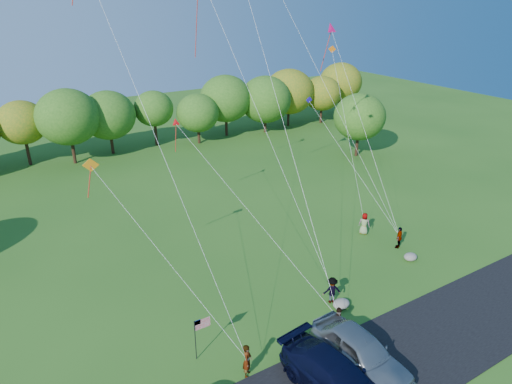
{
  "coord_description": "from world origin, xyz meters",
  "views": [
    {
      "loc": [
        -13.25,
        -16.06,
        17.88
      ],
      "look_at": [
        0.19,
        6.0,
        6.6
      ],
      "focal_mm": 32.0,
      "sensor_mm": 36.0,
      "label": 1
    }
  ],
  "objects_px": {
    "flyer_b": "(339,321)",
    "flyer_c": "(332,290)",
    "minivan_silver": "(360,352)",
    "flyer_d": "(399,237)",
    "flyer_a": "(247,360)",
    "flyer_e": "(364,224)",
    "minivan_navy": "(336,379)"
  },
  "relations": [
    {
      "from": "minivan_silver",
      "to": "flyer_c",
      "type": "relative_size",
      "value": 3.32
    },
    {
      "from": "flyer_b",
      "to": "flyer_d",
      "type": "height_order",
      "value": "flyer_d"
    },
    {
      "from": "flyer_a",
      "to": "flyer_b",
      "type": "relative_size",
      "value": 1.11
    },
    {
      "from": "flyer_a",
      "to": "flyer_e",
      "type": "bearing_deg",
      "value": -25.42
    },
    {
      "from": "minivan_silver",
      "to": "flyer_d",
      "type": "bearing_deg",
      "value": 31.71
    },
    {
      "from": "flyer_e",
      "to": "flyer_b",
      "type": "bearing_deg",
      "value": 92.69
    },
    {
      "from": "minivan_silver",
      "to": "flyer_e",
      "type": "xyz_separation_m",
      "value": [
        10.38,
        10.58,
        -0.15
      ]
    },
    {
      "from": "flyer_a",
      "to": "flyer_c",
      "type": "height_order",
      "value": "flyer_a"
    },
    {
      "from": "flyer_b",
      "to": "flyer_c",
      "type": "height_order",
      "value": "flyer_c"
    },
    {
      "from": "flyer_d",
      "to": "minivan_navy",
      "type": "bearing_deg",
      "value": 4.4
    },
    {
      "from": "flyer_b",
      "to": "flyer_a",
      "type": "bearing_deg",
      "value": -160.61
    },
    {
      "from": "flyer_a",
      "to": "flyer_c",
      "type": "xyz_separation_m",
      "value": [
        7.55,
        2.43,
        -0.06
      ]
    },
    {
      "from": "minivan_silver",
      "to": "flyer_c",
      "type": "height_order",
      "value": "minivan_silver"
    },
    {
      "from": "flyer_d",
      "to": "flyer_a",
      "type": "bearing_deg",
      "value": -10.44
    },
    {
      "from": "flyer_b",
      "to": "flyer_e",
      "type": "distance_m",
      "value": 12.44
    },
    {
      "from": "minivan_navy",
      "to": "minivan_silver",
      "type": "xyz_separation_m",
      "value": [
        2.18,
        0.66,
        0.09
      ]
    },
    {
      "from": "minivan_navy",
      "to": "minivan_silver",
      "type": "bearing_deg",
      "value": 10.02
    },
    {
      "from": "flyer_d",
      "to": "minivan_silver",
      "type": "bearing_deg",
      "value": 6.89
    },
    {
      "from": "flyer_b",
      "to": "flyer_c",
      "type": "bearing_deg",
      "value": 77.24
    },
    {
      "from": "minivan_silver",
      "to": "flyer_a",
      "type": "bearing_deg",
      "value": 150.82
    },
    {
      "from": "flyer_b",
      "to": "flyer_c",
      "type": "distance_m",
      "value": 2.87
    },
    {
      "from": "minivan_navy",
      "to": "flyer_c",
      "type": "xyz_separation_m",
      "value": [
        4.53,
        5.69,
        -0.09
      ]
    },
    {
      "from": "minivan_navy",
      "to": "flyer_e",
      "type": "distance_m",
      "value": 16.85
    },
    {
      "from": "flyer_a",
      "to": "flyer_b",
      "type": "height_order",
      "value": "flyer_a"
    },
    {
      "from": "flyer_a",
      "to": "flyer_b",
      "type": "bearing_deg",
      "value": -52.57
    },
    {
      "from": "minivan_silver",
      "to": "flyer_a",
      "type": "distance_m",
      "value": 5.81
    },
    {
      "from": "flyer_a",
      "to": "flyer_d",
      "type": "distance_m",
      "value": 17.02
    },
    {
      "from": "flyer_c",
      "to": "flyer_e",
      "type": "xyz_separation_m",
      "value": [
        8.02,
        5.56,
        0.02
      ]
    },
    {
      "from": "flyer_b",
      "to": "flyer_c",
      "type": "xyz_separation_m",
      "value": [
        1.53,
        2.43,
        0.03
      ]
    },
    {
      "from": "flyer_e",
      "to": "flyer_a",
      "type": "bearing_deg",
      "value": 79.94
    },
    {
      "from": "flyer_c",
      "to": "flyer_d",
      "type": "bearing_deg",
      "value": -143.75
    },
    {
      "from": "flyer_a",
      "to": "flyer_c",
      "type": "bearing_deg",
      "value": -34.75
    }
  ]
}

